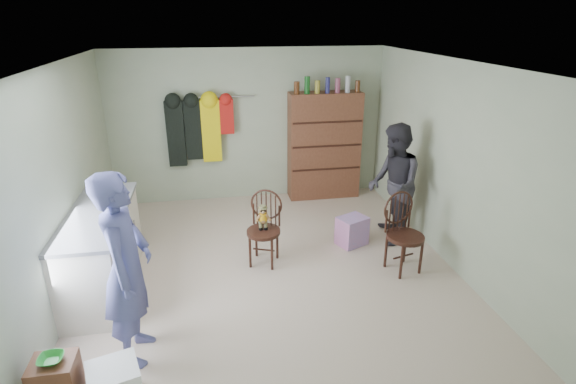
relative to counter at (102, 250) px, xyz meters
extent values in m
plane|color=beige|center=(1.95, 0.00, -0.47)|extent=(5.00, 5.00, 0.00)
plane|color=#B1BC9D|center=(1.95, 2.50, 0.78)|extent=(4.50, 0.00, 4.50)
plane|color=#B1BC9D|center=(-0.30, 0.00, 0.78)|extent=(0.00, 5.00, 5.00)
plane|color=#B1BC9D|center=(4.20, 0.00, 0.78)|extent=(0.00, 5.00, 5.00)
plane|color=white|center=(1.95, 0.00, 2.03)|extent=(5.00, 5.00, 0.00)
cube|color=silver|center=(0.00, 0.00, -0.02)|extent=(0.60, 1.80, 0.90)
cube|color=slate|center=(0.00, 0.00, 0.45)|extent=(0.64, 1.86, 0.04)
cylinder|color=#99999E|center=(0.31, -0.45, 0.07)|extent=(0.02, 0.02, 0.14)
cylinder|color=#99999E|center=(0.31, 0.45, 0.07)|extent=(0.02, 0.02, 0.14)
imported|color=green|center=(-0.02, -1.81, 0.03)|extent=(0.19, 0.19, 0.05)
cylinder|color=#3B1D14|center=(1.88, 0.18, -0.03)|extent=(0.55, 0.55, 0.04)
cylinder|color=#3B1D14|center=(1.70, 0.10, -0.26)|extent=(0.03, 0.03, 0.42)
cylinder|color=#3B1D14|center=(1.96, 0.00, -0.26)|extent=(0.03, 0.03, 0.42)
cylinder|color=#3B1D14|center=(1.81, 0.37, -0.26)|extent=(0.03, 0.03, 0.42)
cylinder|color=#3B1D14|center=(2.07, 0.27, -0.26)|extent=(0.03, 0.03, 0.42)
torus|color=#3B1D14|center=(1.95, 0.34, 0.27)|extent=(0.39, 0.18, 0.41)
cylinder|color=#3B1D14|center=(1.79, 0.39, 0.13)|extent=(0.03, 0.03, 0.28)
cylinder|color=#3B1D14|center=(2.10, 0.27, 0.13)|extent=(0.03, 0.03, 0.28)
cylinder|color=gold|center=(1.88, 0.20, 0.17)|extent=(0.10, 0.10, 0.10)
cylinder|color=#475128|center=(1.88, 0.20, 0.07)|extent=(0.06, 0.06, 0.15)
sphere|color=#9E7042|center=(1.88, 0.20, 0.26)|extent=(0.09, 0.09, 0.09)
cylinder|color=#475128|center=(1.88, 0.20, 0.30)|extent=(0.08, 0.08, 0.03)
cube|color=black|center=(1.88, 0.16, 0.27)|extent=(0.07, 0.01, 0.02)
cylinder|color=#3B1D14|center=(3.56, -0.30, -0.01)|extent=(0.54, 0.54, 0.04)
cylinder|color=#3B1D14|center=(3.45, -0.48, -0.25)|extent=(0.04, 0.04, 0.44)
cylinder|color=#3B1D14|center=(3.74, -0.40, -0.25)|extent=(0.04, 0.04, 0.44)
cylinder|color=#3B1D14|center=(3.38, -0.18, -0.25)|extent=(0.04, 0.04, 0.44)
cylinder|color=#3B1D14|center=(3.66, -0.11, -0.25)|extent=(0.04, 0.04, 0.44)
torus|color=#3B1D14|center=(3.51, -0.13, 0.31)|extent=(0.42, 0.14, 0.43)
cylinder|color=#3B1D14|center=(3.34, -0.18, 0.16)|extent=(0.03, 0.03, 0.29)
cylinder|color=#3B1D14|center=(3.69, -0.09, 0.16)|extent=(0.03, 0.03, 0.29)
cube|color=pink|center=(3.15, 0.47, -0.27)|extent=(0.47, 0.43, 0.40)
imported|color=#4E5190|center=(0.51, -1.24, 0.43)|extent=(0.48, 0.69, 1.81)
imported|color=#2D2B33|center=(3.71, 0.51, 0.36)|extent=(0.77, 0.91, 1.66)
cube|color=brown|center=(3.20, 2.30, 0.43)|extent=(1.20, 0.38, 1.80)
cube|color=#3B1D14|center=(3.20, 2.11, 0.08)|extent=(1.16, 0.02, 0.03)
cube|color=#3B1D14|center=(3.20, 2.11, 0.48)|extent=(1.16, 0.02, 0.03)
cube|color=#3B1D14|center=(3.20, 2.11, 0.88)|extent=(1.16, 0.02, 0.03)
cylinder|color=#592D14|center=(2.70, 2.20, 1.43)|extent=(0.09, 0.09, 0.20)
cylinder|color=#19591E|center=(2.87, 2.20, 1.46)|extent=(0.09, 0.09, 0.27)
cylinder|color=#A59933|center=(3.03, 2.20, 1.43)|extent=(0.08, 0.08, 0.20)
cylinder|color=navy|center=(3.20, 2.20, 1.45)|extent=(0.07, 0.07, 0.25)
cylinder|color=#8C3F59|center=(3.37, 2.20, 1.44)|extent=(0.08, 0.08, 0.23)
cylinder|color=#B2B2B7|center=(3.53, 2.20, 1.46)|extent=(0.08, 0.08, 0.26)
cylinder|color=#592D14|center=(3.70, 2.20, 1.42)|extent=(0.08, 0.08, 0.19)
cylinder|color=#99999E|center=(1.55, 2.44, 1.28)|extent=(1.00, 0.02, 0.02)
cube|color=black|center=(0.77, 2.38, 0.72)|extent=(0.28, 0.10, 1.05)
cube|color=black|center=(1.05, 2.38, 0.77)|extent=(0.26, 0.10, 0.95)
cube|color=yellow|center=(1.33, 2.38, 0.75)|extent=(0.30, 0.10, 1.00)
cube|color=red|center=(1.59, 2.38, 0.97)|extent=(0.22, 0.10, 0.55)
camera|label=1|loc=(1.30, -4.83, 2.51)|focal=28.00mm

